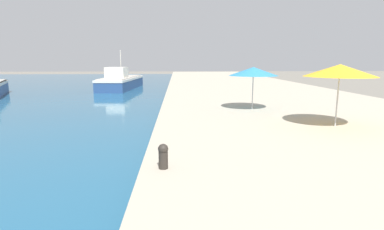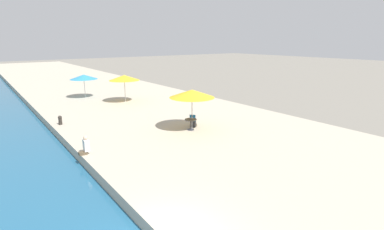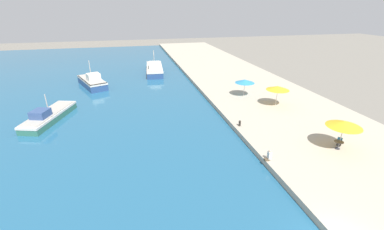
# 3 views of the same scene
# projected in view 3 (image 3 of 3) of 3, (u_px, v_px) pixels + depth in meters

# --- Properties ---
(water_basin) EXTENTS (56.00, 90.00, 0.04)m
(water_basin) POSITION_uv_depth(u_px,v_px,m) (19.00, 90.00, 41.07)
(water_basin) COLOR #235B7F
(water_basin) RESTS_ON ground_plane
(quay_promenade) EXTENTS (16.00, 90.00, 0.57)m
(quay_promenade) POSITION_uv_depth(u_px,v_px,m) (230.00, 75.00, 48.75)
(quay_promenade) COLOR #B2A893
(quay_promenade) RESTS_ON ground_plane
(fishing_boat_near) EXTENTS (4.77, 8.63, 3.20)m
(fishing_boat_near) POSITION_uv_depth(u_px,v_px,m) (49.00, 116.00, 29.93)
(fishing_boat_near) COLOR #33705B
(fishing_boat_near) RESTS_ON water_basin
(fishing_boat_mid) EXTENTS (5.56, 8.39, 4.34)m
(fishing_boat_mid) POSITION_uv_depth(u_px,v_px,m) (92.00, 82.00, 42.54)
(fishing_boat_mid) COLOR navy
(fishing_boat_mid) RESTS_ON water_basin
(fishing_boat_far) EXTENTS (3.86, 10.90, 4.46)m
(fishing_boat_far) POSITION_uv_depth(u_px,v_px,m) (155.00, 69.00, 51.23)
(fishing_boat_far) COLOR navy
(fishing_boat_far) RESTS_ON water_basin
(cafe_umbrella_pink) EXTENTS (2.97, 2.97, 2.70)m
(cafe_umbrella_pink) POSITION_uv_depth(u_px,v_px,m) (344.00, 124.00, 22.31)
(cafe_umbrella_pink) COLOR #B7B7B7
(cafe_umbrella_pink) RESTS_ON quay_promenade
(cafe_umbrella_white) EXTENTS (2.88, 2.88, 2.59)m
(cafe_umbrella_white) POSITION_uv_depth(u_px,v_px,m) (278.00, 88.00, 32.40)
(cafe_umbrella_white) COLOR #B7B7B7
(cafe_umbrella_white) RESTS_ON quay_promenade
(cafe_umbrella_striped) EXTENTS (2.74, 2.74, 2.38)m
(cafe_umbrella_striped) POSITION_uv_depth(u_px,v_px,m) (245.00, 81.00, 36.05)
(cafe_umbrella_striped) COLOR #B7B7B7
(cafe_umbrella_striped) RESTS_ON quay_promenade
(cafe_table) EXTENTS (0.80, 0.80, 0.74)m
(cafe_table) POSITION_uv_depth(u_px,v_px,m) (339.00, 144.00, 22.99)
(cafe_table) COLOR #333338
(cafe_table) RESTS_ON quay_promenade
(cafe_chair_left) EXTENTS (0.59, 0.58, 0.91)m
(cafe_chair_left) POSITION_uv_depth(u_px,v_px,m) (339.00, 142.00, 23.62)
(cafe_chair_left) COLOR #2D2D33
(cafe_chair_left) RESTS_ON quay_promenade
(person_at_quay) EXTENTS (0.55, 0.36, 1.01)m
(person_at_quay) POSITION_uv_depth(u_px,v_px,m) (269.00, 156.00, 21.31)
(person_at_quay) COLOR brown
(person_at_quay) RESTS_ON quay_promenade
(mooring_bollard) EXTENTS (0.26, 0.26, 0.65)m
(mooring_bollard) POSITION_uv_depth(u_px,v_px,m) (240.00, 123.00, 27.45)
(mooring_bollard) COLOR #2D2823
(mooring_bollard) RESTS_ON quay_promenade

